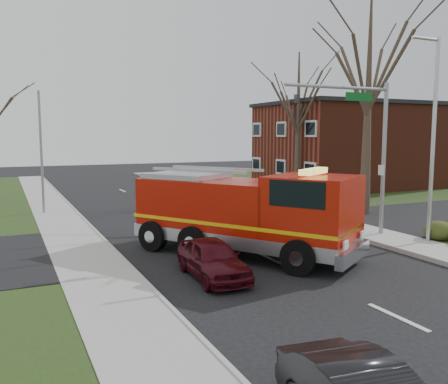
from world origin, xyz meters
name	(u,v)px	position (x,y,z in m)	size (l,w,h in m)	color
ground	(274,260)	(0.00, 0.00, 0.00)	(120.00, 120.00, 0.00)	black
sidewalk_right	(401,242)	(6.20, 0.00, 0.07)	(2.40, 80.00, 0.15)	gray
sidewalk_left	(101,280)	(-6.20, 0.00, 0.07)	(2.40, 80.00, 0.15)	gray
brick_building	(356,145)	(19.00, 18.00, 3.66)	(15.40, 10.40, 7.25)	maroon
health_center_sign	(311,188)	(10.50, 12.50, 0.88)	(0.12, 2.00, 1.40)	#491311
bare_tree_near	(369,82)	(9.50, 6.00, 7.41)	(6.00, 6.00, 12.00)	#3F3125
bare_tree_far	(298,108)	(11.00, 15.00, 6.49)	(5.25, 5.25, 10.50)	#3F3125
traffic_signal_mast	(362,131)	(5.21, 1.50, 4.71)	(5.29, 0.18, 6.80)	gray
streetlight_pole	(432,135)	(7.14, -0.50, 4.55)	(1.48, 0.16, 8.40)	#B7BABF
utility_pole_far	(41,154)	(-6.80, 14.00, 3.50)	(0.14, 0.14, 7.00)	gray
fire_engine	(246,215)	(-0.54, 1.16, 1.54)	(6.97, 8.66, 3.41)	#A71407
parked_car_maroon	(213,259)	(-2.87, -1.00, 0.63)	(1.49, 3.70, 1.26)	#440A13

